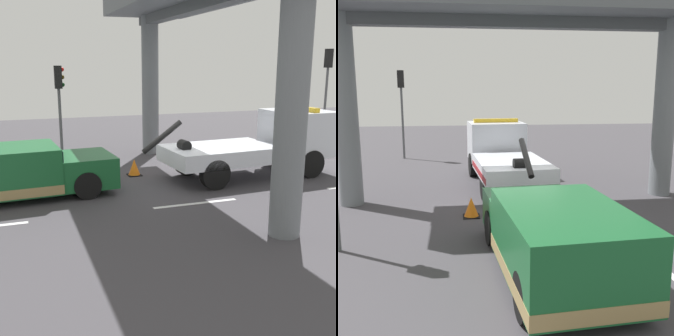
% 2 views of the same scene
% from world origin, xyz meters
% --- Properties ---
extents(ground_plane, '(60.00, 40.00, 0.10)m').
position_xyz_m(ground_plane, '(0.00, 0.00, -0.05)').
color(ground_plane, '#423F44').
extents(lane_stripe_mid, '(2.60, 0.16, 0.01)m').
position_xyz_m(lane_stripe_mid, '(0.00, -2.37, 0.00)').
color(lane_stripe_mid, silver).
rests_on(lane_stripe_mid, ground).
extents(lane_stripe_east, '(2.60, 0.16, 0.01)m').
position_xyz_m(lane_stripe_east, '(6.00, -2.37, 0.00)').
color(lane_stripe_east, silver).
rests_on(lane_stripe_east, ground).
extents(tow_truck_white, '(7.32, 2.77, 2.46)m').
position_xyz_m(tow_truck_white, '(3.81, 0.05, 1.20)').
color(tow_truck_white, silver).
rests_on(tow_truck_white, ground).
extents(towed_van_green, '(5.33, 2.51, 1.58)m').
position_xyz_m(towed_van_green, '(-4.82, -0.00, 0.78)').
color(towed_van_green, '#195B2D').
rests_on(towed_van_green, ground).
extents(overpass_structure, '(3.60, 12.64, 6.99)m').
position_xyz_m(overpass_structure, '(1.04, 0.00, 6.04)').
color(overpass_structure, slate).
rests_on(overpass_structure, ground).
extents(traffic_light_far, '(0.39, 0.32, 4.68)m').
position_xyz_m(traffic_light_far, '(10.02, 4.68, 3.40)').
color(traffic_light_far, '#515456').
rests_on(traffic_light_far, ground).
extents(traffic_cone_orange, '(0.50, 0.50, 0.59)m').
position_xyz_m(traffic_cone_orange, '(-0.79, 1.49, 0.28)').
color(traffic_cone_orange, orange).
rests_on(traffic_cone_orange, ground).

